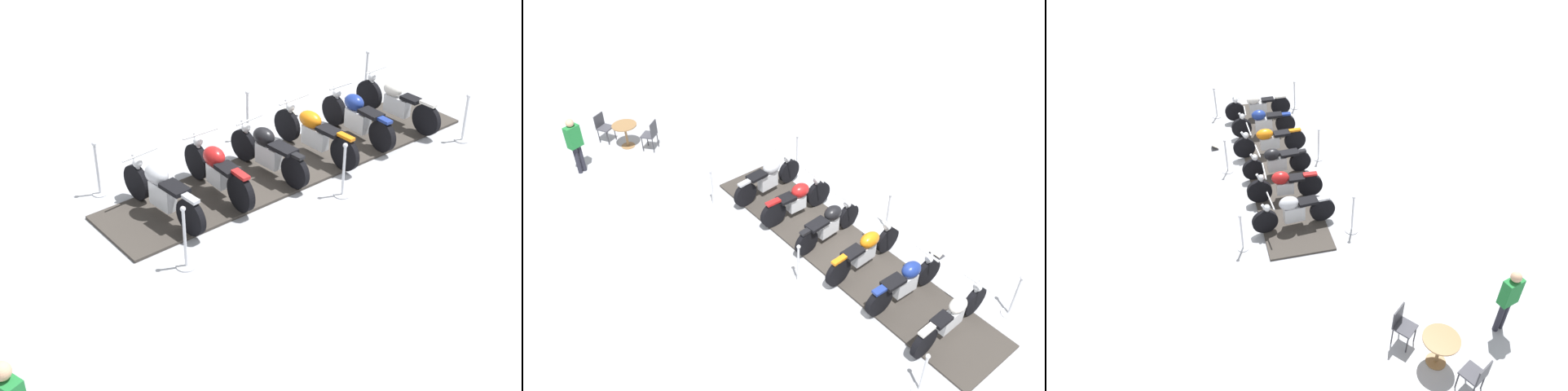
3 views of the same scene
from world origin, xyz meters
The scene contains 19 objects.
ground_plane centered at (0.00, 0.00, 0.00)m, with size 80.00×80.00×0.00m, color #A8AAB2.
display_platform centered at (0.00, 0.00, 0.03)m, with size 8.12×1.67×0.05m, color #38332D.
motorcycle_cream centered at (1.81, 2.34, 0.50)m, with size 1.89×1.47×0.99m.
motorcycle_navy centered at (1.08, 1.41, 0.52)m, with size 1.68×1.48×0.96m.
motorcycle_copper centered at (0.34, 0.49, 0.54)m, with size 1.92×1.45×0.99m.
motorcycle_black centered at (-0.39, -0.45, 0.53)m, with size 1.77×1.27×0.94m.
motorcycle_maroon centered at (-1.13, -1.37, 0.53)m, with size 1.69×1.47×1.01m.
motorcycle_chrome centered at (-1.87, -2.30, 0.56)m, with size 1.90×1.34×0.98m.
stanchion_left_front centered at (3.25, 1.82, 0.36)m, with size 0.31×0.31×1.05m.
stanchion_right_rear centered at (-3.25, -1.82, 0.39)m, with size 0.29×0.29×1.09m.
stanchion_left_rear centered at (-1.04, -3.58, 0.37)m, with size 0.33×0.33×1.14m.
stanchion_right_mid centered at (-1.11, 0.88, 0.34)m, with size 0.35×0.35×1.11m.
stanchion_right_front centered at (1.04, 3.58, 0.38)m, with size 0.31×0.31×1.12m.
stanchion_left_mid centered at (1.11, -0.88, 0.36)m, with size 0.32×0.32×1.08m.
info_placard centered at (-0.45, 2.13, 0.06)m, with size 0.35×0.37×0.20m.
cafe_table centered at (-3.23, -7.08, 0.56)m, with size 0.73×0.73×0.74m.
cafe_chair_near_table centered at (-3.24, -6.26, 0.55)m, with size 0.40×0.40×0.94m.
cafe_chair_across_table centered at (-3.38, -7.89, 0.52)m, with size 0.46×0.46×0.89m.
bystander_person centered at (-1.69, -7.74, 1.01)m, with size 0.45×0.35×1.69m.
Camera 3 is at (-9.33, -8.61, 8.70)m, focal length 34.25 mm.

